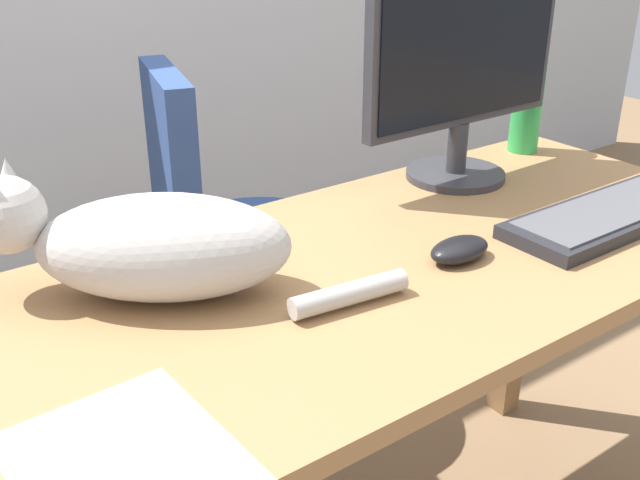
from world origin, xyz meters
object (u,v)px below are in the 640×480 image
object	(u,v)px
cat	(147,243)
water_bottle	(527,103)
office_chair	(238,279)
monitor	(464,67)
keyboard	(611,215)
computer_mouse	(459,250)

from	to	relation	value
cat	water_bottle	world-z (taller)	water_bottle
office_chair	cat	distance (m)	0.81
monitor	cat	size ratio (longest dim) A/B	0.94
office_chair	keyboard	size ratio (longest dim) A/B	2.11
monitor	water_bottle	distance (m)	0.28
office_chair	water_bottle	distance (m)	0.80
office_chair	cat	size ratio (longest dim) A/B	1.83
computer_mouse	water_bottle	distance (m)	0.61
office_chair	computer_mouse	bearing A→B (deg)	-89.79
office_chair	computer_mouse	distance (m)	0.80
office_chair	monitor	size ratio (longest dim) A/B	1.94
office_chair	cat	xyz separation A→B (m)	(-0.44, -0.53, 0.42)
computer_mouse	office_chair	bearing A→B (deg)	90.21
computer_mouse	water_bottle	world-z (taller)	water_bottle
keyboard	office_chair	bearing A→B (deg)	113.26
computer_mouse	water_bottle	size ratio (longest dim) A/B	0.47
water_bottle	monitor	bearing A→B (deg)	-170.79
computer_mouse	cat	bearing A→B (deg)	157.44
office_chair	cat	world-z (taller)	cat
keyboard	cat	world-z (taller)	cat
office_chair	computer_mouse	size ratio (longest dim) A/B	8.46
computer_mouse	keyboard	bearing A→B (deg)	-8.64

